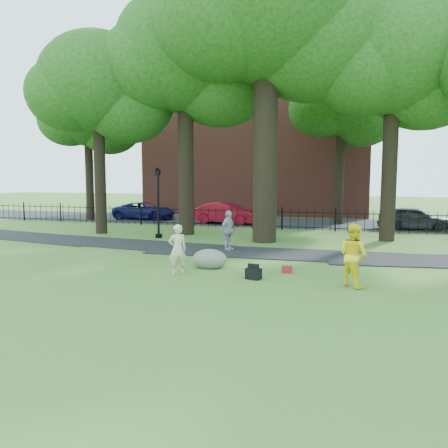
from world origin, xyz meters
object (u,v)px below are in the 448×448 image
(boulder, at_px, (210,258))
(red_sedan, at_px, (226,213))
(man, at_px, (353,255))
(big_tree, at_px, (270,16))
(woman, at_px, (178,249))
(lamppost, at_px, (158,203))

(boulder, xyz_separation_m, red_sedan, (-3.37, 13.29, 0.36))
(man, bearing_deg, red_sedan, -18.92)
(big_tree, xyz_separation_m, man, (3.88, -7.66, -9.27))
(boulder, bearing_deg, woman, -118.34)
(big_tree, relative_size, woman, 9.21)
(big_tree, xyz_separation_m, woman, (-1.35, -7.60, -9.36))
(big_tree, height_order, man, big_tree)
(boulder, height_order, lamppost, lamppost)
(red_sedan, bearing_deg, lamppost, 174.84)
(woman, xyz_separation_m, red_sedan, (-2.72, 14.49, -0.08))
(boulder, bearing_deg, red_sedan, 104.22)
(woman, xyz_separation_m, man, (5.23, -0.06, 0.09))
(woman, height_order, lamppost, lamppost)
(big_tree, relative_size, red_sedan, 3.39)
(lamppost, bearing_deg, red_sedan, 82.23)
(woman, bearing_deg, man, 145.67)
(big_tree, xyz_separation_m, lamppost, (-5.46, -0.27, -8.43))
(woman, bearing_deg, red_sedan, -113.06)
(red_sedan, bearing_deg, boulder, -159.99)
(big_tree, xyz_separation_m, boulder, (-0.70, -6.41, -9.80))
(red_sedan, bearing_deg, woman, -163.57)
(big_tree, height_order, lamppost, big_tree)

